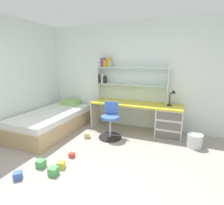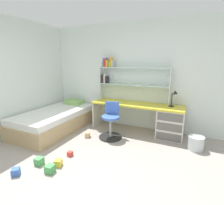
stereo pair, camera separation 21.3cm
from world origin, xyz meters
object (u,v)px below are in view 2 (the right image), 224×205
object	(u,v)px
desk_lamp	(175,96)
toy_block_blue_2	(16,172)
desk	(161,119)
toy_block_green_5	(50,169)
bookshelf_hutch	(123,75)
toy_block_green_4	(39,161)
waste_bin	(196,143)
toy_block_natural_1	(87,135)
bed_platform	(55,120)
toy_block_red_3	(70,154)
swivel_chair	(111,124)
toy_block_yellow_0	(58,163)

from	to	relation	value
desk_lamp	toy_block_blue_2	world-z (taller)	desk_lamp
desk	toy_block_green_5	world-z (taller)	desk
toy_block_green_5	bookshelf_hutch	bearing A→B (deg)	82.79
desk	toy_block_green_4	xyz separation A→B (m)	(-1.63, -2.06, -0.34)
bookshelf_hutch	waste_bin	distance (m)	2.22
bookshelf_hutch	waste_bin	bearing A→B (deg)	-17.49
toy_block_natural_1	desk_lamp	bearing A→B (deg)	25.81
toy_block_green_4	bed_platform	bearing A→B (deg)	122.82
bookshelf_hutch	toy_block_red_3	bearing A→B (deg)	-100.11
desk	swivel_chair	size ratio (longest dim) A/B	2.73
toy_block_green_4	waste_bin	bearing A→B (deg)	35.11
toy_block_yellow_0	toy_block_blue_2	xyz separation A→B (m)	(-0.42, -0.46, -0.00)
toy_block_red_3	toy_block_green_5	xyz separation A→B (m)	(0.03, -0.52, 0.02)
swivel_chair	toy_block_blue_2	world-z (taller)	swivel_chair
bookshelf_hutch	toy_block_yellow_0	xyz separation A→B (m)	(-0.30, -2.13, -1.30)
desk_lamp	toy_block_green_5	distance (m)	2.84
desk_lamp	toy_block_green_5	bearing A→B (deg)	-125.56
waste_bin	desk	bearing A→B (deg)	152.99
toy_block_natural_1	toy_block_red_3	bearing A→B (deg)	-79.24
toy_block_yellow_0	toy_block_natural_1	distance (m)	1.17
toy_block_yellow_0	toy_block_blue_2	bearing A→B (deg)	-132.56
bookshelf_hutch	waste_bin	world-z (taller)	bookshelf_hutch
waste_bin	toy_block_yellow_0	xyz separation A→B (m)	(-2.07, -1.57, -0.08)
bed_platform	waste_bin	distance (m)	3.26
swivel_chair	toy_block_red_3	size ratio (longest dim) A/B	9.46
desk_lamp	toy_block_green_4	size ratio (longest dim) A/B	3.12
swivel_chair	waste_bin	bearing A→B (deg)	6.24
toy_block_blue_2	toy_block_red_3	xyz separation A→B (m)	(0.40, 0.79, -0.01)
bookshelf_hutch	bed_platform	distance (m)	2.06
desk	toy_block_yellow_0	size ratio (longest dim) A/B	19.61
swivel_chair	toy_block_red_3	xyz separation A→B (m)	(-0.33, -1.05, -0.28)
desk_lamp	bed_platform	world-z (taller)	desk_lamp
toy_block_red_3	toy_block_green_4	bearing A→B (deg)	-124.07
desk_lamp	bed_platform	size ratio (longest dim) A/B	0.18
toy_block_yellow_0	toy_block_natural_1	world-z (taller)	same
bed_platform	toy_block_green_5	bearing A→B (deg)	-50.16
toy_block_blue_2	bed_platform	bearing A→B (deg)	114.14
swivel_chair	bed_platform	distance (m)	1.49
bed_platform	desk	bearing A→B (deg)	16.46
waste_bin	toy_block_blue_2	size ratio (longest dim) A/B	2.68
toy_block_yellow_0	toy_block_green_5	size ratio (longest dim) A/B	0.89
desk_lamp	waste_bin	distance (m)	1.05
toy_block_yellow_0	toy_block_green_5	distance (m)	0.19
waste_bin	toy_block_natural_1	world-z (taller)	waste_bin
toy_block_red_3	toy_block_green_5	bearing A→B (deg)	-87.04
swivel_chair	desk_lamp	bearing A→B (deg)	26.15
bed_platform	toy_block_red_3	world-z (taller)	bed_platform
desk	bed_platform	distance (m)	2.60
desk_lamp	toy_block_red_3	xyz separation A→B (m)	(-1.59, -1.67, -0.92)
desk	bed_platform	world-z (taller)	desk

